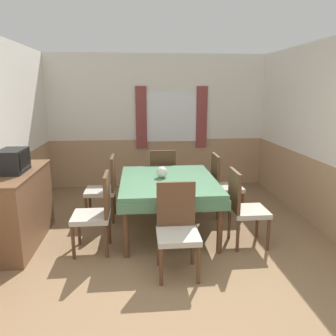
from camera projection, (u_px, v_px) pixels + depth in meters
name	position (u px, v px, depth m)	size (l,w,h in m)	color
ground_plane	(188.00, 323.00, 2.78)	(16.00, 16.00, 0.00)	#846647
wall_back	(158.00, 122.00, 6.50)	(4.66, 0.10, 2.60)	white
wall_left	(3.00, 139.00, 4.29)	(0.05, 4.54, 2.60)	white
wall_right	(317.00, 135.00, 4.67)	(0.05, 4.54, 2.60)	white
dining_table	(168.00, 186.00, 4.46)	(1.30, 1.61, 0.75)	#4C7A56
chair_right_near	(244.00, 206.00, 4.07)	(0.44, 0.44, 0.97)	brown
chair_head_window	(162.00, 176.00, 5.51)	(0.44, 0.44, 0.97)	brown
chair_left_far	(105.00, 186.00, 4.90)	(0.44, 0.44, 0.97)	brown
chair_head_near	(177.00, 226.00, 3.47)	(0.44, 0.44, 0.97)	brown
chair_left_near	(97.00, 211.00, 3.91)	(0.44, 0.44, 0.97)	brown
chair_right_far	(223.00, 183.00, 5.06)	(0.44, 0.44, 0.97)	brown
sideboard	(20.00, 207.00, 4.12)	(0.46, 1.39, 0.95)	brown
tv	(13.00, 161.00, 3.94)	(0.29, 0.44, 0.28)	black
vase	(162.00, 172.00, 4.47)	(0.16, 0.16, 0.16)	silver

